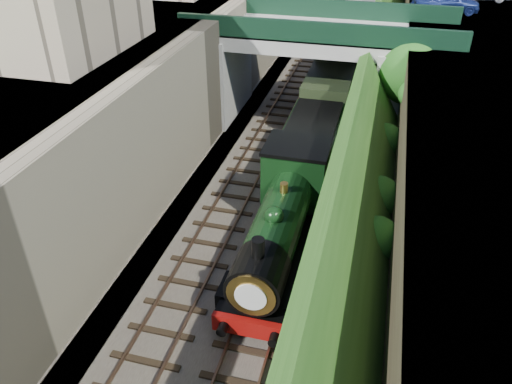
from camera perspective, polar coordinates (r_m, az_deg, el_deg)
trackbed at (r=30.14m, az=4.74°, el=5.05°), size 10.00×90.00×0.20m
retaining_wall at (r=30.06m, az=-5.54°, el=12.04°), size 1.00×90.00×7.00m
street_plateau_left at (r=31.39m, az=-11.71°, el=12.43°), size 6.00×90.00×7.00m
street_plateau_right at (r=28.98m, az=23.97°, el=7.71°), size 8.00×90.00×6.25m
embankment_slope at (r=28.70m, az=14.73°, el=8.19°), size 4.82×90.00×6.42m
track_left at (r=30.43m, az=1.03°, el=5.75°), size 2.50×90.00×0.20m
track_right at (r=29.92m, az=7.02°, el=5.00°), size 2.50×90.00×0.20m
road_bridge at (r=32.14m, az=8.15°, el=14.33°), size 16.00×6.40×7.25m
building_near at (r=25.16m, az=-20.30°, el=19.31°), size 4.00×8.00×4.00m
tree at (r=29.62m, az=17.38°, el=12.77°), size 3.60×3.80×6.60m
car_blue at (r=36.81m, az=20.87°, el=19.68°), size 4.47×2.45×1.44m
locomotive at (r=20.56m, az=2.99°, el=-3.51°), size 3.10×10.23×3.83m
tender at (r=26.90m, az=6.32°, el=5.02°), size 2.70×6.00×3.05m
coach_front at (r=38.32m, az=9.55°, el=14.03°), size 2.90×18.00×3.70m
coach_middle at (r=56.44m, az=11.91°, el=19.78°), size 2.90×18.00×3.70m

